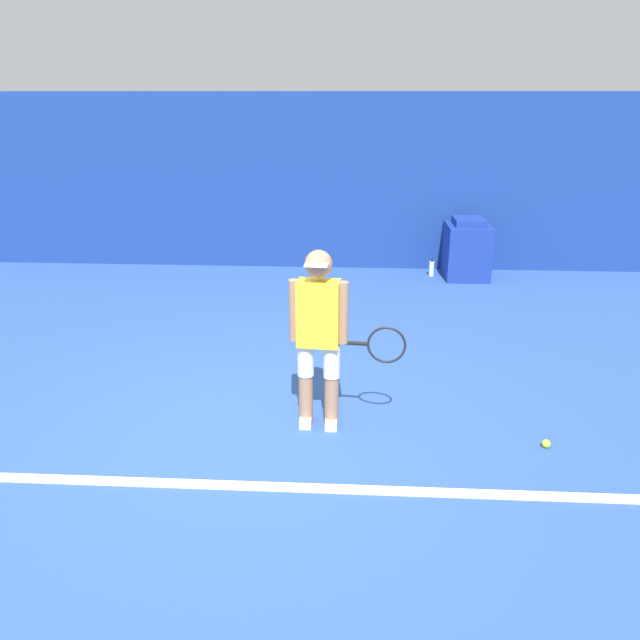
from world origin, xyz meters
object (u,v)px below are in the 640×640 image
Objects in this scene: tennis_player at (320,333)px; covered_chair at (467,249)px; tennis_ball at (546,444)px; water_bottle at (432,268)px.

tennis_player is 5.14m from covered_chair.
tennis_ball is 5.02m from covered_chair.
covered_chair is at bearing 88.36° from tennis_ball.
water_bottle is (-0.37, 5.02, 0.09)m from tennis_ball.
tennis_player reaches higher than covered_chair.
tennis_player is 6.00× the size of water_bottle.
covered_chair is at bearing 72.53° from tennis_player.
tennis_player is at bearing -112.68° from covered_chair.
covered_chair is 0.60m from water_bottle.
covered_chair is (0.14, 5.00, 0.40)m from tennis_ball.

